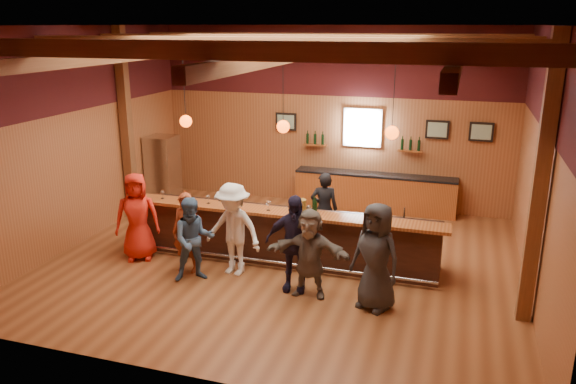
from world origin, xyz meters
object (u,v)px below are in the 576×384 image
(customer_denim, at_px, (194,239))
(customer_brown, at_px, (310,253))
(customer_white, at_px, (233,229))
(customer_navy, at_px, (294,243))
(customer_dark, at_px, (376,257))
(stainless_fridge, at_px, (163,170))
(bottle_a, at_px, (315,207))
(bar_counter, at_px, (287,234))
(bartender, at_px, (324,209))
(back_bar_cabinet, at_px, (374,192))
(ice_bucket, at_px, (300,206))
(customer_orange, at_px, (137,217))
(customer_redvest, at_px, (187,233))

(customer_denim, distance_m, customer_brown, 2.17)
(customer_white, xyz_separation_m, customer_navy, (1.27, -0.30, -0.01))
(customer_navy, height_order, customer_dark, customer_dark)
(stainless_fridge, xyz_separation_m, customer_white, (3.39, -3.41, -0.02))
(customer_denim, xyz_separation_m, customer_dark, (3.31, -0.07, 0.12))
(customer_brown, height_order, bottle_a, customer_brown)
(bar_counter, height_order, customer_white, customer_white)
(customer_dark, xyz_separation_m, bartender, (-1.47, 2.43, -0.11))
(customer_white, height_order, customer_dark, customer_dark)
(back_bar_cabinet, xyz_separation_m, customer_brown, (-0.33, -4.96, 0.31))
(customer_denim, xyz_separation_m, customer_navy, (1.85, 0.16, 0.09))
(customer_dark, distance_m, ice_bucket, 2.06)
(customer_brown, bearing_deg, customer_navy, 157.25)
(ice_bucket, bearing_deg, customer_dark, -36.39)
(bar_counter, height_order, customer_denim, customer_denim)
(back_bar_cabinet, bearing_deg, customer_orange, -132.07)
(back_bar_cabinet, bearing_deg, customer_navy, -97.62)
(customer_denim, bearing_deg, customer_brown, -29.66)
(bar_counter, relative_size, stainless_fridge, 3.50)
(stainless_fridge, height_order, customer_brown, stainless_fridge)
(stainless_fridge, xyz_separation_m, customer_orange, (1.30, -3.31, -0.02))
(customer_redvest, relative_size, customer_dark, 0.85)
(bar_counter, xyz_separation_m, customer_redvest, (-1.61, -1.11, 0.25))
(back_bar_cabinet, bearing_deg, customer_white, -112.90)
(customer_redvest, height_order, bartender, bartender)
(customer_brown, distance_m, customer_dark, 1.16)
(back_bar_cabinet, height_order, customer_navy, customer_navy)
(bar_counter, relative_size, customer_navy, 3.60)
(bartender, bearing_deg, bar_counter, 47.62)
(stainless_fridge, xyz_separation_m, bartender, (4.65, -1.51, -0.11))
(bottle_a, bearing_deg, ice_bucket, -175.07)
(customer_redvest, distance_m, customer_brown, 2.48)
(back_bar_cabinet, distance_m, ice_bucket, 4.01)
(customer_denim, relative_size, customer_brown, 1.00)
(customer_dark, relative_size, ice_bucket, 7.30)
(customer_redvest, xyz_separation_m, customer_white, (0.88, 0.15, 0.11))
(customer_white, distance_m, bartender, 2.28)
(customer_dark, height_order, bottle_a, customer_dark)
(bar_counter, bearing_deg, bottle_a, -21.50)
(stainless_fridge, relative_size, customer_redvest, 1.17)
(back_bar_cabinet, bearing_deg, customer_redvest, -120.86)
(bottle_a, bearing_deg, customer_brown, -79.83)
(back_bar_cabinet, distance_m, stainless_fridge, 5.43)
(customer_white, height_order, ice_bucket, customer_white)
(customer_white, bearing_deg, customer_redvest, -160.22)
(bar_counter, relative_size, customer_brown, 4.03)
(customer_navy, bearing_deg, customer_dark, -13.93)
(stainless_fridge, height_order, bartender, stainless_fridge)
(customer_redvest, bearing_deg, customer_dark, -7.10)
(customer_navy, xyz_separation_m, customer_dark, (1.46, -0.23, 0.03))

